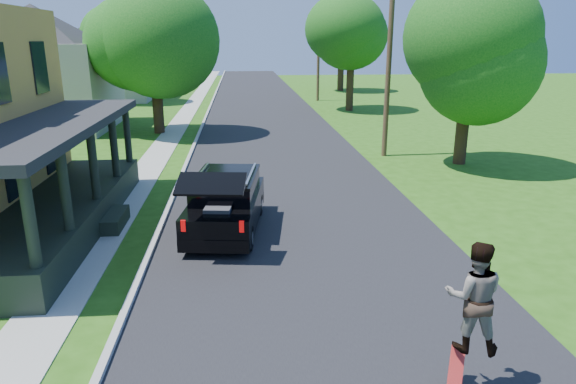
{
  "coord_description": "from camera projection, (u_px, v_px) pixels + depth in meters",
  "views": [
    {
      "loc": [
        -1.65,
        -8.44,
        5.29
      ],
      "look_at": [
        -0.59,
        3.0,
        1.84
      ],
      "focal_mm": 32.0,
      "sensor_mm": 36.0,
      "label": 1
    }
  ],
  "objects": [
    {
      "name": "ground",
      "position": [
        333.0,
        329.0,
        9.72
      ],
      "size": [
        140.0,
        140.0,
        0.0
      ],
      "primitive_type": "plane",
      "color": "#254F0F",
      "rests_on": "ground"
    },
    {
      "name": "street",
      "position": [
        271.0,
        137.0,
        28.79
      ],
      "size": [
        8.0,
        120.0,
        0.02
      ],
      "primitive_type": "cube",
      "color": "black",
      "rests_on": "ground"
    },
    {
      "name": "curb",
      "position": [
        198.0,
        138.0,
        28.43
      ],
      "size": [
        0.15,
        120.0,
        0.12
      ],
      "primitive_type": "cube",
      "color": "#9C9C97",
      "rests_on": "ground"
    },
    {
      "name": "sidewalk",
      "position": [
        169.0,
        138.0,
        28.29
      ],
      "size": [
        1.3,
        120.0,
        0.03
      ],
      "primitive_type": "cube",
      "color": "gray",
      "rests_on": "ground"
    },
    {
      "name": "neighbor_house_mid",
      "position": [
        37.0,
        58.0,
        30.21
      ],
      "size": [
        12.78,
        12.78,
        8.3
      ],
      "color": "#9D9A8B",
      "rests_on": "ground"
    },
    {
      "name": "neighbor_house_far",
      "position": [
        105.0,
        51.0,
        45.46
      ],
      "size": [
        12.78,
        12.78,
        8.3
      ],
      "color": "#9D9A8B",
      "rests_on": "ground"
    },
    {
      "name": "black_suv",
      "position": [
        226.0,
        203.0,
        14.48
      ],
      "size": [
        2.32,
        4.82,
        2.16
      ],
      "rotation": [
        0.0,
        0.0,
        -0.13
      ],
      "color": "black",
      "rests_on": "ground"
    },
    {
      "name": "skateboarder",
      "position": [
        474.0,
        297.0,
        7.74
      ],
      "size": [
        1.02,
        0.89,
        1.78
      ],
      "rotation": [
        0.0,
        0.0,
        2.85
      ],
      "color": "black",
      "rests_on": "ground"
    },
    {
      "name": "skateboard",
      "position": [
        455.0,
        374.0,
        7.99
      ],
      "size": [
        0.47,
        0.57,
        0.7
      ],
      "rotation": [
        0.0,
        0.0,
        -0.18
      ],
      "color": "#A3120D",
      "rests_on": "ground"
    },
    {
      "name": "tree_left_mid",
      "position": [
        152.0,
        35.0,
        28.4
      ],
      "size": [
        6.84,
        6.91,
        8.77
      ],
      "rotation": [
        0.0,
        0.0,
        -0.18
      ],
      "color": "black",
      "rests_on": "ground"
    },
    {
      "name": "tree_left_far",
      "position": [
        124.0,
        32.0,
        42.16
      ],
      "size": [
        6.75,
        6.92,
        8.74
      ],
      "rotation": [
        0.0,
        0.0,
        -0.35
      ],
      "color": "black",
      "rests_on": "ground"
    },
    {
      "name": "tree_right_near",
      "position": [
        469.0,
        42.0,
        21.17
      ],
      "size": [
        5.41,
        5.21,
        7.88
      ],
      "rotation": [
        0.0,
        0.0,
        0.06
      ],
      "color": "black",
      "rests_on": "ground"
    },
    {
      "name": "tree_right_mid",
      "position": [
        351.0,
        24.0,
        37.43
      ],
      "size": [
        5.98,
        5.81,
        9.39
      ],
      "rotation": [
        0.0,
        0.0,
        0.05
      ],
      "color": "black",
      "rests_on": "ground"
    },
    {
      "name": "tree_right_far",
      "position": [
        342.0,
        24.0,
        52.23
      ],
      "size": [
        8.17,
        8.33,
        10.3
      ],
      "rotation": [
        0.0,
        0.0,
        -0.31
      ],
      "color": "black",
      "rests_on": "ground"
    },
    {
      "name": "utility_pole_near",
      "position": [
        389.0,
        53.0,
        22.77
      ],
      "size": [
        1.46,
        0.25,
        9.09
      ],
      "rotation": [
        0.0,
        0.0,
        -0.04
      ],
      "color": "#41291E",
      "rests_on": "ground"
    },
    {
      "name": "utility_pole_far",
      "position": [
        318.0,
        56.0,
        44.29
      ],
      "size": [
        1.48,
        0.26,
        7.45
      ],
      "rotation": [
        0.0,
        0.0,
        -0.08
      ],
      "color": "#41291E",
      "rests_on": "ground"
    }
  ]
}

